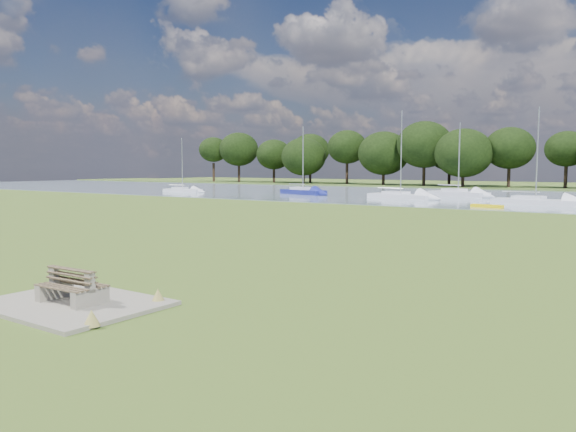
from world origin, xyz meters
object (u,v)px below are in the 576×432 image
Objects in this scene: bench_pair at (72,287)px; kayak at (487,206)px; sailboat_6 at (400,194)px; sailboat_2 at (303,190)px; sailboat_0 at (458,192)px; sailboat_7 at (182,189)px; sailboat_1 at (535,200)px.

bench_pair reaches higher than kayak.
sailboat_6 reaches higher than bench_pair.
sailboat_2 is at bearing -174.51° from sailboat_6.
sailboat_0 reaches higher than sailboat_7.
sailboat_7 is (-42.81, -0.19, -0.06)m from sailboat_1.
sailboat_7 is (-40.33, 5.48, 0.26)m from kayak.
sailboat_0 is (-8.08, 53.88, 0.10)m from bench_pair.
bench_pair is 0.65× the size of kayak.
kayak is 17.00m from sailboat_0.
sailboat_1 reaches higher than sailboat_0.
sailboat_6 is 29.40m from sailboat_7.
sailboat_6 reaches higher than sailboat_0.
sailboat_0 reaches higher than sailboat_2.
sailboat_1 is 1.04× the size of sailboat_2.
sailboat_0 is at bearing 77.26° from sailboat_6.
kayak is 0.37× the size of sailboat_7.
sailboat_0 is at bearing 9.12° from sailboat_7.
sailboat_7 is (-29.31, -2.37, -0.05)m from sailboat_6.
sailboat_7 reaches higher than kayak.
sailboat_1 is at bearing -23.14° from sailboat_0.
sailboat_1 reaches higher than kayak.
sailboat_7 is at bearing -142.25° from sailboat_0.
kayak is 0.29× the size of sailboat_6.
sailboat_6 is 1.30× the size of sailboat_7.
sailboat_7 is at bearing 130.96° from bench_pair.
sailboat_0 is 34.37m from sailboat_7.
sailboat_6 reaches higher than sailboat_7.
sailboat_1 is (1.80, 44.25, 0.05)m from bench_pair.
sailboat_6 reaches higher than sailboat_1.
sailboat_2 is at bearing 7.02° from sailboat_7.
kayak is 0.31× the size of sailboat_1.
sailboat_0 is 0.90× the size of sailboat_6.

